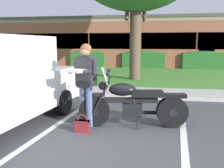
{
  "coord_description": "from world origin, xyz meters",
  "views": [
    {
      "loc": [
        0.41,
        -4.22,
        1.71
      ],
      "look_at": [
        -0.51,
        1.02,
        0.85
      ],
      "focal_mm": 40.46,
      "sensor_mm": 36.0,
      "label": 1
    }
  ],
  "objects_px": {
    "handbag": "(82,125)",
    "brick_building": "(145,42)",
    "hedge_center_right": "(203,60)",
    "motorcycle": "(137,103)",
    "rider_person": "(85,79)",
    "hedge_left": "(89,58)",
    "hedge_center_left": "(144,59)"
  },
  "relations": [
    {
      "from": "hedge_left",
      "to": "hedge_center_right",
      "type": "xyz_separation_m",
      "value": [
        7.82,
        -0.0,
        -0.0
      ]
    },
    {
      "from": "rider_person",
      "to": "motorcycle",
      "type": "bearing_deg",
      "value": 10.17
    },
    {
      "from": "hedge_center_left",
      "to": "handbag",
      "type": "bearing_deg",
      "value": -92.25
    },
    {
      "from": "motorcycle",
      "to": "handbag",
      "type": "relative_size",
      "value": 6.21
    },
    {
      "from": "hedge_left",
      "to": "hedge_center_right",
      "type": "distance_m",
      "value": 7.82
    },
    {
      "from": "rider_person",
      "to": "hedge_center_right",
      "type": "bearing_deg",
      "value": 70.65
    },
    {
      "from": "rider_person",
      "to": "brick_building",
      "type": "relative_size",
      "value": 0.08
    },
    {
      "from": "rider_person",
      "to": "handbag",
      "type": "xyz_separation_m",
      "value": [
        0.02,
        -0.35,
        -0.86
      ]
    },
    {
      "from": "rider_person",
      "to": "hedge_center_right",
      "type": "relative_size",
      "value": 0.63
    },
    {
      "from": "handbag",
      "to": "brick_building",
      "type": "xyz_separation_m",
      "value": [
        0.31,
        18.52,
        1.66
      ]
    },
    {
      "from": "motorcycle",
      "to": "hedge_center_left",
      "type": "distance_m",
      "value": 12.48
    },
    {
      "from": "brick_building",
      "to": "motorcycle",
      "type": "bearing_deg",
      "value": -87.77
    },
    {
      "from": "handbag",
      "to": "hedge_center_left",
      "type": "xyz_separation_m",
      "value": [
        0.51,
        13.01,
        0.51
      ]
    },
    {
      "from": "motorcycle",
      "to": "handbag",
      "type": "distance_m",
      "value": 1.2
    },
    {
      "from": "motorcycle",
      "to": "brick_building",
      "type": "bearing_deg",
      "value": 92.23
    },
    {
      "from": "motorcycle",
      "to": "handbag",
      "type": "height_order",
      "value": "motorcycle"
    },
    {
      "from": "motorcycle",
      "to": "rider_person",
      "type": "height_order",
      "value": "rider_person"
    },
    {
      "from": "motorcycle",
      "to": "hedge_center_right",
      "type": "distance_m",
      "value": 12.93
    },
    {
      "from": "hedge_center_right",
      "to": "handbag",
      "type": "bearing_deg",
      "value": -108.78
    },
    {
      "from": "motorcycle",
      "to": "handbag",
      "type": "bearing_deg",
      "value": -152.11
    },
    {
      "from": "hedge_left",
      "to": "hedge_center_left",
      "type": "bearing_deg",
      "value": -0.0
    },
    {
      "from": "handbag",
      "to": "hedge_center_right",
      "type": "distance_m",
      "value": 13.75
    },
    {
      "from": "rider_person",
      "to": "brick_building",
      "type": "height_order",
      "value": "brick_building"
    },
    {
      "from": "motorcycle",
      "to": "rider_person",
      "type": "distance_m",
      "value": 1.17
    },
    {
      "from": "motorcycle",
      "to": "hedge_left",
      "type": "bearing_deg",
      "value": 109.5
    },
    {
      "from": "rider_person",
      "to": "hedge_center_left",
      "type": "distance_m",
      "value": 12.67
    },
    {
      "from": "rider_person",
      "to": "hedge_center_left",
      "type": "height_order",
      "value": "rider_person"
    },
    {
      "from": "motorcycle",
      "to": "brick_building",
      "type": "xyz_separation_m",
      "value": [
        -0.7,
        17.98,
        1.32
      ]
    },
    {
      "from": "hedge_left",
      "to": "hedge_center_right",
      "type": "relative_size",
      "value": 0.91
    },
    {
      "from": "hedge_center_right",
      "to": "hedge_center_left",
      "type": "bearing_deg",
      "value": 180.0
    },
    {
      "from": "motorcycle",
      "to": "rider_person",
      "type": "xyz_separation_m",
      "value": [
        -1.04,
        -0.19,
        0.52
      ]
    },
    {
      "from": "hedge_left",
      "to": "hedge_center_right",
      "type": "bearing_deg",
      "value": -0.0
    }
  ]
}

